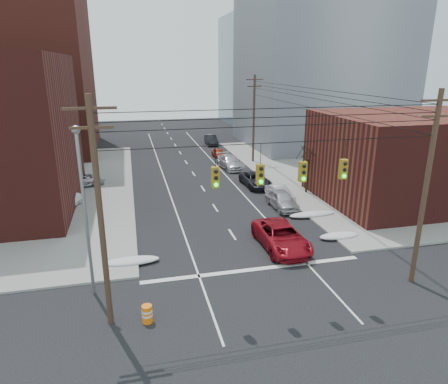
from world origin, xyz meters
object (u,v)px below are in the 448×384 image
lot_car_c (11,197)px  lot_car_d (22,181)px  construction_barrel (147,314)px  parked_car_c (256,180)px  parked_car_e (219,153)px  lot_car_a (56,197)px  parked_car_f (211,140)px  lot_car_b (80,180)px  red_pickup (281,237)px  parked_car_a (282,200)px  parked_car_d (230,162)px  parked_car_b (280,193)px

lot_car_c → lot_car_d: size_ratio=1.10×
construction_barrel → parked_car_c: bearing=59.6°
parked_car_c → construction_barrel: 24.22m
parked_car_e → lot_car_a: lot_car_a is taller
construction_barrel → lot_car_d: bearing=113.7°
parked_car_c → parked_car_f: parked_car_f is taller
lot_car_b → construction_barrel: (5.50, -24.66, -0.35)m
red_pickup → parked_car_e: 28.61m
red_pickup → lot_car_b: bearing=128.7°
parked_car_c → lot_car_a: bearing=-177.1°
red_pickup → parked_car_a: 8.17m
parked_car_d → parked_car_f: 15.60m
parked_car_a → parked_car_d: parked_car_d is taller
parked_car_e → parked_car_f: (0.82, 9.52, 0.15)m
parked_car_d → parked_car_b: bearing=-88.5°
parked_car_e → construction_barrel: (-11.54, -34.93, -0.14)m
lot_car_c → lot_car_d: bearing=-8.4°
red_pickup → construction_barrel: size_ratio=6.47×
parked_car_d → lot_car_c: 24.09m
parked_car_c → lot_car_d: lot_car_d is taller
red_pickup → lot_car_a: 20.89m
parked_car_e → construction_barrel: parked_car_e is taller
parked_car_e → parked_car_a: bearing=-91.1°
parked_car_f → parked_car_b: bearing=-86.0°
parked_car_b → lot_car_b: size_ratio=0.80×
parked_car_b → lot_car_c: lot_car_c is taller
parked_car_b → lot_car_d: size_ratio=0.96×
lot_car_a → parked_car_b: bearing=-77.2°
parked_car_c → lot_car_b: lot_car_b is taller
construction_barrel → lot_car_a: bearing=110.1°
lot_car_b → parked_car_f: bearing=-58.5°
parked_car_e → parked_car_f: 9.56m
lot_car_b → lot_car_c: (-5.43, -4.49, -0.03)m
lot_car_a → parked_car_e: bearing=-28.5°
lot_car_c → red_pickup: bearing=-136.0°
lot_car_b → lot_car_c: lot_car_b is taller
red_pickup → parked_car_f: red_pickup is taller
red_pickup → construction_barrel: (-9.46, -6.40, -0.35)m
parked_car_c → parked_car_d: 8.02m
parked_car_b → construction_barrel: (-13.14, -16.20, -0.17)m
lot_car_a → lot_car_b: size_ratio=0.91×
lot_car_d → construction_barrel: 28.00m
parked_car_a → parked_car_c: parked_car_a is taller
parked_car_a → lot_car_c: 24.21m
parked_car_c → lot_car_a: lot_car_a is taller
parked_car_f → lot_car_d: (-23.63, -18.82, 0.08)m
lot_car_d → parked_car_e: bearing=-90.9°
parked_car_a → parked_car_e: parked_car_a is taller
parked_car_d → construction_barrel: 31.09m
parked_car_a → lot_car_b: bearing=148.1°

